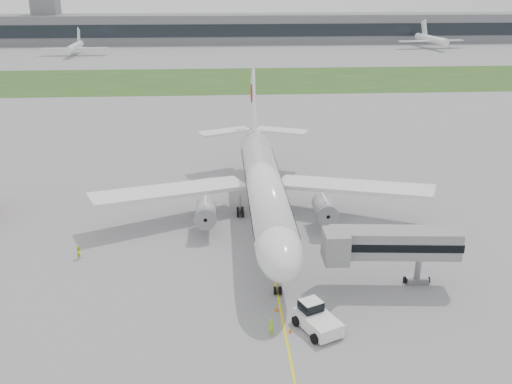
{
  "coord_description": "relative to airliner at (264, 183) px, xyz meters",
  "views": [
    {
      "loc": [
        -5.92,
        -68.74,
        32.58
      ],
      "look_at": [
        -1.25,
        2.0,
        5.47
      ],
      "focal_mm": 40.0,
      "sensor_mm": 36.0,
      "label": 1
    }
  ],
  "objects": [
    {
      "name": "ground_crew_far",
      "position": [
        -23.34,
        -10.02,
        -4.79
      ],
      "size": [
        0.99,
        1.06,
        1.74
      ],
      "primitive_type": "imported",
      "rotation": [
        0.0,
        0.0,
        1.06
      ],
      "color": "#E6FF2A",
      "rests_on": "ground"
    },
    {
      "name": "distant_aircraft_left",
      "position": [
        -66.93,
        180.54,
        -5.66
      ],
      "size": [
        27.95,
        24.78,
        10.52
      ],
      "primitive_type": null,
      "rotation": [
        0.0,
        0.0,
        0.02
      ],
      "color": "white",
      "rests_on": "ground"
    },
    {
      "name": "grass_strip",
      "position": [
        0.0,
        115.13,
        -5.65
      ],
      "size": [
        600.0,
        50.0,
        0.02
      ],
      "primitive_type": "cube",
      "color": "#264A1B",
      "rests_on": "ground"
    },
    {
      "name": "control_tower",
      "position": [
        -90.0,
        227.13,
        -5.66
      ],
      "size": [
        12.0,
        12.0,
        56.0
      ],
      "primitive_type": null,
      "color": "gray",
      "rests_on": "ground"
    },
    {
      "name": "ground",
      "position": [
        0.0,
        -4.87,
        -5.66
      ],
      "size": [
        600.0,
        600.0,
        0.0
      ],
      "primitive_type": "plane",
      "color": "#979699",
      "rests_on": "ground"
    },
    {
      "name": "apron_markings",
      "position": [
        0.0,
        -9.87,
        -5.66
      ],
      "size": [
        70.0,
        70.0,
        0.04
      ],
      "primitive_type": null,
      "color": "yellow",
      "rests_on": "ground"
    },
    {
      "name": "safety_cone_right",
      "position": [
        0.5,
        -27.07,
        -5.4
      ],
      "size": [
        0.38,
        0.38,
        0.53
      ],
      "primitive_type": "cone",
      "color": "orange",
      "rests_on": "ground"
    },
    {
      "name": "jet_bridge",
      "position": [
        11.94,
        -18.75,
        -0.53
      ],
      "size": [
        15.13,
        4.31,
        6.93
      ],
      "rotation": [
        0.0,
        0.0,
        -0.08
      ],
      "color": "gray",
      "rests_on": "ground"
    },
    {
      "name": "terminal_building",
      "position": [
        0.0,
        225.0,
        1.34
      ],
      "size": [
        320.0,
        22.3,
        14.0
      ],
      "color": "gray",
      "rests_on": "ground"
    },
    {
      "name": "ground_crew_near",
      "position": [
        -1.42,
        -27.29,
        -4.77
      ],
      "size": [
        0.78,
        0.69,
        1.78
      ],
      "primitive_type": "imported",
      "rotation": [
        0.0,
        0.0,
        3.66
      ],
      "color": "#94DC24",
      "rests_on": "ground"
    },
    {
      "name": "airliner",
      "position": [
        0.0,
        0.0,
        0.0
      ],
      "size": [
        48.13,
        53.95,
        17.88
      ],
      "color": "white",
      "rests_on": "ground"
    },
    {
      "name": "distant_aircraft_right",
      "position": [
        94.23,
        195.11,
        -5.66
      ],
      "size": [
        34.86,
        31.65,
        12.07
      ],
      "primitive_type": null,
      "rotation": [
        0.0,
        0.0,
        0.13
      ],
      "color": "white",
      "rests_on": "ground"
    },
    {
      "name": "pushback_tug",
      "position": [
        3.09,
        -26.46,
        -4.49
      ],
      "size": [
        4.88,
        5.69,
        2.55
      ],
      "rotation": [
        0.0,
        0.0,
        0.43
      ],
      "color": "white",
      "rests_on": "ground"
    },
    {
      "name": "safety_cone_left",
      "position": [
        -0.5,
        -23.2,
        -5.38
      ],
      "size": [
        0.41,
        0.41,
        0.56
      ],
      "primitive_type": "cone",
      "color": "orange",
      "rests_on": "ground"
    }
  ]
}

